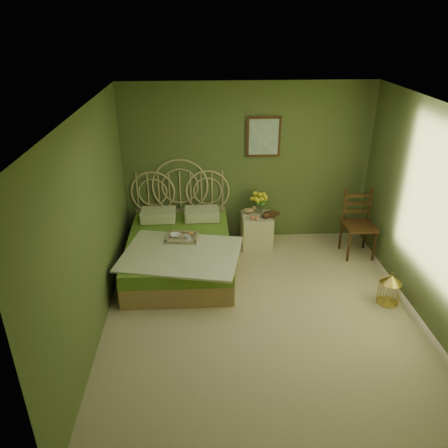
{
  "coord_description": "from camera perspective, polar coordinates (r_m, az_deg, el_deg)",
  "views": [
    {
      "loc": [
        -0.76,
        -4.49,
        3.49
      ],
      "look_at": [
        -0.45,
        1.0,
        0.84
      ],
      "focal_mm": 35.0,
      "sensor_mm": 36.0,
      "label": 1
    }
  ],
  "objects": [
    {
      "name": "nightstand",
      "position": [
        7.19,
        4.34,
        -0.22
      ],
      "size": [
        0.48,
        0.49,
        0.96
      ],
      "color": "beige",
      "rests_on": "floor"
    },
    {
      "name": "wall_back",
      "position": [
        7.12,
        3.03,
        7.82
      ],
      "size": [
        4.0,
        0.0,
        4.0
      ],
      "primitive_type": "plane",
      "rotation": [
        1.57,
        0.0,
        0.0
      ],
      "color": "#4A5D31",
      "rests_on": "floor"
    },
    {
      "name": "floor",
      "position": [
        5.73,
        5.14,
        -11.85
      ],
      "size": [
        4.5,
        4.5,
        0.0
      ],
      "primitive_type": "plane",
      "color": "tan",
      "rests_on": "ground"
    },
    {
      "name": "wall_right",
      "position": [
        5.7,
        25.98,
        0.43
      ],
      "size": [
        0.0,
        4.5,
        4.5
      ],
      "primitive_type": "plane",
      "rotation": [
        1.57,
        0.0,
        -1.57
      ],
      "color": "#4A5D31",
      "rests_on": "floor"
    },
    {
      "name": "coffee_cup",
      "position": [
        6.32,
        -4.79,
        -1.78
      ],
      "size": [
        0.09,
        0.09,
        0.08
      ],
      "primitive_type": "imported",
      "rotation": [
        0.0,
        0.0,
        0.16
      ],
      "color": "white",
      "rests_on": "bed"
    },
    {
      "name": "book_upper",
      "position": [
        7.13,
        5.78,
        1.39
      ],
      "size": [
        0.27,
        0.28,
        0.02
      ],
      "primitive_type": "imported",
      "rotation": [
        0.0,
        0.0,
        -0.59
      ],
      "color": "#472819",
      "rests_on": "nightstand"
    },
    {
      "name": "wall_left",
      "position": [
        5.14,
        -16.89,
        -0.63
      ],
      "size": [
        0.0,
        4.5,
        4.5
      ],
      "primitive_type": "plane",
      "rotation": [
        1.57,
        0.0,
        1.57
      ],
      "color": "#4A5D31",
      "rests_on": "floor"
    },
    {
      "name": "bed",
      "position": [
        6.59,
        -5.82,
        -3.29
      ],
      "size": [
        1.79,
        2.26,
        1.4
      ],
      "color": "tan",
      "rests_on": "floor"
    },
    {
      "name": "ceiling",
      "position": [
        4.64,
        6.43,
        14.54
      ],
      "size": [
        4.5,
        4.5,
        0.0
      ],
      "primitive_type": "plane",
      "rotation": [
        3.14,
        0.0,
        0.0
      ],
      "color": "silver",
      "rests_on": "wall_back"
    },
    {
      "name": "wall_art",
      "position": [
        7.0,
        5.19,
        11.27
      ],
      "size": [
        0.54,
        0.04,
        0.64
      ],
      "color": "#3B1D10",
      "rests_on": "wall_back"
    },
    {
      "name": "cereal_bowl",
      "position": [
        6.44,
        -6.37,
        -1.51
      ],
      "size": [
        0.17,
        0.17,
        0.04
      ],
      "primitive_type": "imported",
      "rotation": [
        0.0,
        0.0,
        -0.1
      ],
      "color": "white",
      "rests_on": "bed"
    },
    {
      "name": "birdcage",
      "position": [
        6.22,
        20.8,
        -8.0
      ],
      "size": [
        0.28,
        0.28,
        0.42
      ],
      "rotation": [
        0.0,
        0.0,
        0.39
      ],
      "color": "#AF8738",
      "rests_on": "floor"
    },
    {
      "name": "chair",
      "position": [
        7.16,
        17.12,
        0.66
      ],
      "size": [
        0.48,
        0.48,
        1.06
      ],
      "rotation": [
        0.0,
        0.0,
        0.02
      ],
      "color": "#3B1D10",
      "rests_on": "floor"
    },
    {
      "name": "book_lower",
      "position": [
        7.14,
        5.77,
        1.24
      ],
      "size": [
        0.24,
        0.26,
        0.02
      ],
      "primitive_type": "imported",
      "rotation": [
        0.0,
        0.0,
        0.42
      ],
      "color": "#381E0F",
      "rests_on": "nightstand"
    }
  ]
}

